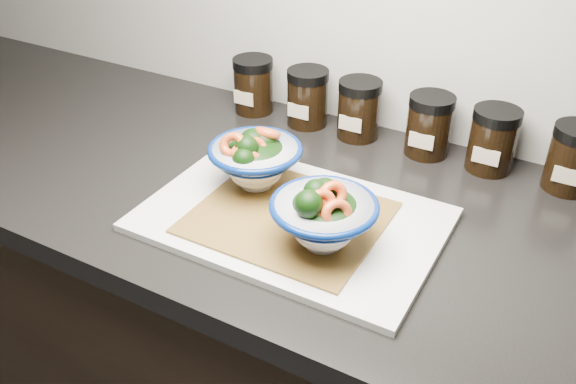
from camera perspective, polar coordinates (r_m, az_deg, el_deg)
The scene contains 11 objects.
countertop at distance 0.99m, azimuth 4.64°, elevation -2.38°, with size 3.50×0.60×0.04m, color black.
cutting_board at distance 0.94m, azimuth 0.33°, elevation -2.57°, with size 0.45×0.30×0.01m, color beige.
bamboo_mat at distance 0.93m, azimuth 0.00°, elevation -2.38°, with size 0.28×0.24×0.00m, color olive.
bowl_left at distance 0.98m, azimuth -3.11°, elevation 3.16°, with size 0.15×0.15×0.11m.
bowl_right at distance 0.85m, azimuth 3.34°, elevation -2.24°, with size 0.15×0.15×0.11m.
spice_jar_a at distance 1.27m, azimuth -3.26°, elevation 9.96°, with size 0.08×0.08×0.11m.
spice_jar_b at distance 1.21m, azimuth 1.83°, elevation 8.84°, with size 0.08×0.08×0.11m.
spice_jar_c at distance 1.17m, azimuth 6.66°, elevation 7.71°, with size 0.08×0.08×0.11m.
spice_jar_d at distance 1.13m, azimuth 13.06°, elevation 6.11°, with size 0.08×0.08×0.11m.
spice_jar_e at distance 1.11m, azimuth 18.61°, elevation 4.66°, with size 0.08×0.08×0.11m.
spice_jar_f at distance 1.10m, azimuth 25.13°, elevation 2.89°, with size 0.08×0.08×0.11m.
Camera 1 is at (0.32, 0.71, 1.45)m, focal length 38.00 mm.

